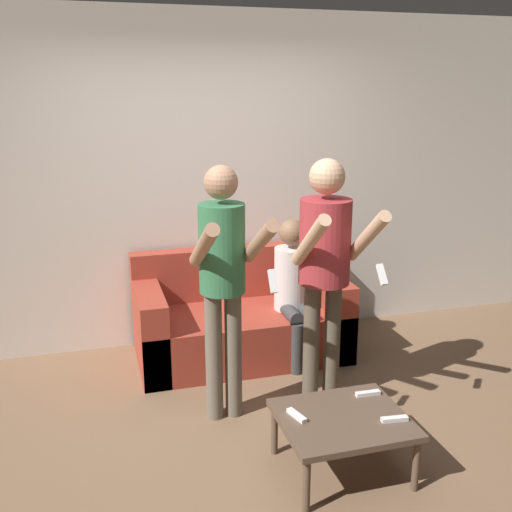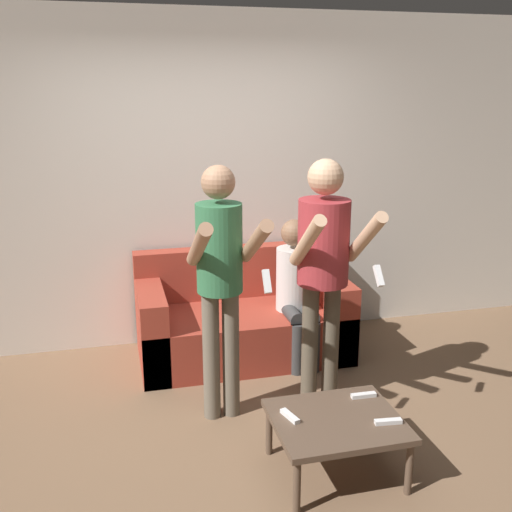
# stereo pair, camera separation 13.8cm
# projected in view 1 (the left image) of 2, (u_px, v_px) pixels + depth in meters

# --- Properties ---
(ground_plane) EXTENTS (14.00, 14.00, 0.00)m
(ground_plane) POSITION_uv_depth(u_px,v_px,m) (257.00, 445.00, 3.66)
(ground_plane) COLOR brown
(wall_back) EXTENTS (6.40, 0.06, 2.70)m
(wall_back) POSITION_uv_depth(u_px,v_px,m) (198.00, 183.00, 4.89)
(wall_back) COLOR silver
(wall_back) RESTS_ON ground_plane
(couch) EXTENTS (1.65, 0.84, 0.83)m
(couch) POSITION_uv_depth(u_px,v_px,m) (240.00, 321.00, 4.84)
(couch) COLOR #9E3828
(couch) RESTS_ON ground_plane
(person_standing_left) EXTENTS (0.41, 0.71, 1.67)m
(person_standing_left) POSITION_uv_depth(u_px,v_px,m) (223.00, 269.00, 3.69)
(person_standing_left) COLOR #6B6051
(person_standing_left) RESTS_ON ground_plane
(person_standing_right) EXTENTS (0.45, 0.65, 1.68)m
(person_standing_right) POSITION_uv_depth(u_px,v_px,m) (325.00, 256.00, 3.87)
(person_standing_right) COLOR brown
(person_standing_right) RESTS_ON ground_plane
(person_seated) EXTENTS (0.27, 0.51, 1.13)m
(person_seated) POSITION_uv_depth(u_px,v_px,m) (294.00, 286.00, 4.67)
(person_seated) COLOR #383838
(person_seated) RESTS_ON ground_plane
(coffee_table) EXTENTS (0.71, 0.61, 0.35)m
(coffee_table) POSITION_uv_depth(u_px,v_px,m) (343.00, 423.00, 3.33)
(coffee_table) COLOR brown
(coffee_table) RESTS_ON ground_plane
(remote_near) EXTENTS (0.15, 0.05, 0.02)m
(remote_near) POSITION_uv_depth(u_px,v_px,m) (394.00, 419.00, 3.28)
(remote_near) COLOR white
(remote_near) RESTS_ON coffee_table
(remote_mid) EXTENTS (0.08, 0.15, 0.02)m
(remote_mid) POSITION_uv_depth(u_px,v_px,m) (297.00, 415.00, 3.31)
(remote_mid) COLOR white
(remote_mid) RESTS_ON coffee_table
(remote_far) EXTENTS (0.15, 0.04, 0.02)m
(remote_far) POSITION_uv_depth(u_px,v_px,m) (368.00, 393.00, 3.55)
(remote_far) COLOR white
(remote_far) RESTS_ON coffee_table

